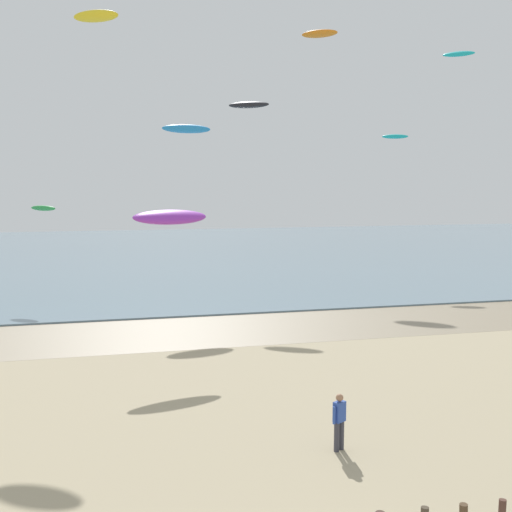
# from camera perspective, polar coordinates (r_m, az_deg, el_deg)

# --- Properties ---
(wet_sand_strip) EXTENTS (120.00, 7.46, 0.01)m
(wet_sand_strip) POSITION_cam_1_polar(r_m,az_deg,el_deg) (34.53, -5.56, -6.64)
(wet_sand_strip) COLOR gray
(wet_sand_strip) RESTS_ON ground
(sea) EXTENTS (160.00, 70.00, 0.10)m
(sea) POSITION_cam_1_polar(r_m,az_deg,el_deg) (72.60, -9.97, 0.25)
(sea) COLOR slate
(sea) RESTS_ON ground
(person_mid_beach) EXTENTS (0.50, 0.37, 1.71)m
(person_mid_beach) POSITION_cam_1_polar(r_m,az_deg,el_deg) (19.67, 7.35, -14.16)
(person_mid_beach) COLOR #383842
(person_mid_beach) RESTS_ON ground
(kite_aloft_0) EXTENTS (3.40, 2.96, 0.84)m
(kite_aloft_0) POSITION_cam_1_polar(r_m,az_deg,el_deg) (61.77, 5.63, 18.92)
(kite_aloft_0) COLOR orange
(kite_aloft_1) EXTENTS (1.95, 1.65, 0.51)m
(kite_aloft_1) POSITION_cam_1_polar(r_m,az_deg,el_deg) (45.09, -18.24, 4.03)
(kite_aloft_1) COLOR green
(kite_aloft_2) EXTENTS (3.45, 1.79, 0.68)m
(kite_aloft_2) POSITION_cam_1_polar(r_m,az_deg,el_deg) (42.75, -6.15, 11.08)
(kite_aloft_2) COLOR #2384D1
(kite_aloft_4) EXTENTS (2.45, 2.20, 0.60)m
(kite_aloft_4) POSITION_cam_1_polar(r_m,az_deg,el_deg) (54.94, 17.43, 16.62)
(kite_aloft_4) COLOR #19B2B7
(kite_aloft_5) EXTENTS (2.25, 1.41, 0.42)m
(kite_aloft_5) POSITION_cam_1_polar(r_m,az_deg,el_deg) (55.07, 12.16, 10.25)
(kite_aloft_5) COLOR #19B2B7
(kite_aloft_7) EXTENTS (2.70, 2.12, 0.73)m
(kite_aloft_7) POSITION_cam_1_polar(r_m,az_deg,el_deg) (36.74, -13.93, 19.83)
(kite_aloft_7) COLOR yellow
(kite_aloft_9) EXTENTS (3.79, 2.21, 0.93)m
(kite_aloft_9) POSITION_cam_1_polar(r_m,az_deg,el_deg) (29.86, -7.58, 3.42)
(kite_aloft_9) COLOR purple
(kite_aloft_10) EXTENTS (2.98, 2.25, 0.56)m
(kite_aloft_10) POSITION_cam_1_polar(r_m,az_deg,el_deg) (45.47, -0.65, 13.18)
(kite_aloft_10) COLOR black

